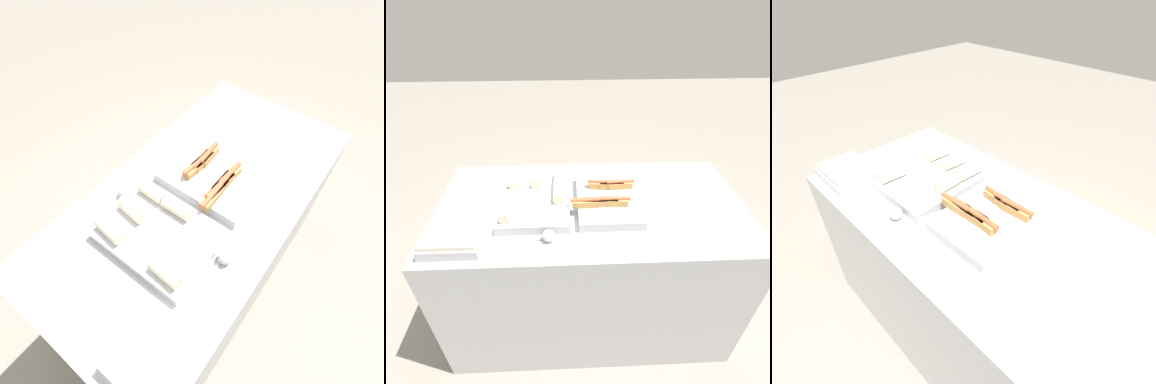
% 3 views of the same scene
% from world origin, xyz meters
% --- Properties ---
extents(ground_plane, '(12.00, 12.00, 0.00)m').
position_xyz_m(ground_plane, '(0.00, 0.00, 0.00)').
color(ground_plane, gray).
extents(counter, '(1.64, 0.84, 0.92)m').
position_xyz_m(counter, '(0.00, 0.00, 0.46)').
color(counter, '#B7BABF').
rests_on(counter, ground_plane).
extents(tray_hotdogs, '(0.36, 0.45, 0.10)m').
position_xyz_m(tray_hotdogs, '(0.08, -0.00, 0.95)').
color(tray_hotdogs, '#B7BABF').
rests_on(tray_hotdogs, counter).
extents(tray_wraps, '(0.35, 0.47, 0.11)m').
position_xyz_m(tray_wraps, '(-0.29, 0.01, 0.95)').
color(tray_wraps, '#B7BABF').
rests_on(tray_wraps, counter).
extents(tray_side_front, '(0.26, 0.22, 0.07)m').
position_xyz_m(tray_side_front, '(-0.65, -0.27, 0.95)').
color(tray_side_front, '#B7BABF').
rests_on(tray_side_front, counter).
extents(serving_spoon_near, '(0.24, 0.06, 0.06)m').
position_xyz_m(serving_spoon_near, '(-0.23, -0.27, 0.95)').
color(serving_spoon_near, silver).
rests_on(serving_spoon_near, counter).
extents(serving_spoon_far, '(0.23, 0.06, 0.06)m').
position_xyz_m(serving_spoon_far, '(-0.23, 0.27, 0.95)').
color(serving_spoon_far, silver).
rests_on(serving_spoon_far, counter).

